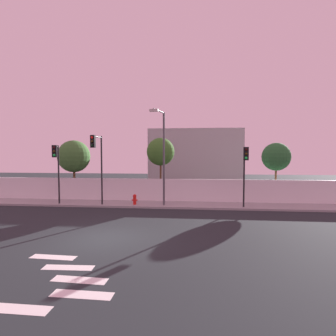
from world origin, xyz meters
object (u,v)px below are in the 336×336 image
at_px(traffic_light_right, 56,161).
at_px(street_lamp_curbside, 163,150).
at_px(roadside_tree_midleft, 161,152).
at_px(roadside_tree_leftmost, 74,156).
at_px(traffic_light_center, 97,155).
at_px(fire_hydrant, 135,199).
at_px(roadside_tree_midright, 276,157).
at_px(traffic_light_left, 245,164).

xyz_separation_m(traffic_light_right, street_lamp_curbside, (7.97, 0.40, 0.84)).
xyz_separation_m(street_lamp_curbside, roadside_tree_midleft, (-0.56, 3.27, -0.11)).
relative_size(traffic_light_right, roadside_tree_leftmost, 0.87).
distance_m(traffic_light_center, traffic_light_right, 3.26).
relative_size(street_lamp_curbside, roadside_tree_leftmost, 1.33).
xyz_separation_m(traffic_light_center, street_lamp_curbside, (4.75, 0.53, 0.36)).
relative_size(street_lamp_curbside, fire_hydrant, 8.83).
bearing_deg(fire_hydrant, roadside_tree_midright, 15.05).
xyz_separation_m(traffic_light_left, roadside_tree_midleft, (-6.41, 3.78, 0.85)).
bearing_deg(traffic_light_right, street_lamp_curbside, 2.86).
relative_size(traffic_light_left, fire_hydrant, 5.51).
height_order(fire_hydrant, roadside_tree_leftmost, roadside_tree_leftmost).
bearing_deg(fire_hydrant, roadside_tree_leftmost, 153.90).
bearing_deg(traffic_light_left, street_lamp_curbside, 174.98).
distance_m(traffic_light_left, traffic_light_center, 10.62).
distance_m(traffic_light_right, roadside_tree_midright, 17.40).
xyz_separation_m(street_lamp_curbside, roadside_tree_leftmost, (-8.31, 3.27, -0.51)).
xyz_separation_m(traffic_light_left, street_lamp_curbside, (-5.85, 0.51, 0.95)).
distance_m(traffic_light_right, roadside_tree_leftmost, 3.70).
bearing_deg(roadside_tree_midright, roadside_tree_midleft, 180.00).
bearing_deg(traffic_light_right, roadside_tree_midleft, 26.33).
relative_size(fire_hydrant, roadside_tree_leftmost, 0.15).
height_order(traffic_light_center, fire_hydrant, traffic_light_center).
distance_m(traffic_light_right, roadside_tree_midleft, 8.30).
height_order(traffic_light_right, street_lamp_curbside, street_lamp_curbside).
height_order(traffic_light_left, traffic_light_center, traffic_light_center).
bearing_deg(street_lamp_curbside, traffic_light_left, -5.02).
bearing_deg(traffic_light_center, roadside_tree_midright, 15.42).
bearing_deg(street_lamp_curbside, roadside_tree_midright, 19.91).
bearing_deg(traffic_light_right, traffic_light_left, -0.48).
relative_size(traffic_light_center, traffic_light_right, 1.16).
bearing_deg(street_lamp_curbside, fire_hydrant, 173.16).
relative_size(roadside_tree_leftmost, roadside_tree_midright, 1.06).
xyz_separation_m(traffic_light_left, traffic_light_right, (-13.82, 0.11, 0.11)).
distance_m(traffic_light_left, roadside_tree_midleft, 7.49).
distance_m(traffic_light_center, roadside_tree_leftmost, 5.21).
bearing_deg(traffic_light_center, fire_hydrant, 17.01).
bearing_deg(roadside_tree_midright, roadside_tree_leftmost, 180.00).
bearing_deg(traffic_light_center, street_lamp_curbside, 6.39).
height_order(traffic_light_right, roadside_tree_midright, roadside_tree_midright).
relative_size(roadside_tree_midleft, roadside_tree_midright, 1.09).
height_order(fire_hydrant, roadside_tree_midright, roadside_tree_midright).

